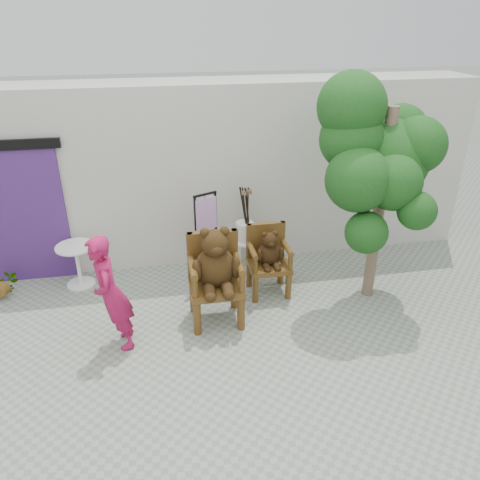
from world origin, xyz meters
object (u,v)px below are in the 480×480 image
Objects in this scene: chair_big at (215,268)px; tree at (379,154)px; person at (111,294)px; chair_small at (268,255)px; display_stand at (207,248)px; cafe_table at (77,261)px; stool_bucket at (245,232)px.

chair_big is 0.44× the size of tree.
chair_small is at bearing 105.54° from person.
display_stand is at bearing 158.99° from tree.
cafe_table is at bearing 165.99° from chair_small.
chair_small is at bearing -77.07° from stool_bucket.
chair_big reaches higher than chair_small.
tree reaches higher than cafe_table.
display_stand is (-0.89, 0.50, -0.06)m from chair_small.
chair_small is 0.75× the size of stool_bucket.
display_stand is at bearing 150.44° from chair_small.
chair_big is 1.34× the size of chair_small.
chair_big is at bearing -146.49° from chair_small.
chair_big is at bearing 96.98° from person.
person is 3.99m from tree.
cafe_table is at bearing -177.18° from stool_bucket.
person reaches higher than chair_big.
display_stand is 1.04× the size of stool_bucket.
tree reaches higher than display_stand.
tree is at bearing -14.35° from cafe_table.
stool_bucket is 0.44× the size of tree.
tree is at bearing 91.80° from person.
chair_big is at bearing -115.62° from stool_bucket.
chair_small is 3.03m from cafe_table.
chair_big is at bearing -33.16° from cafe_table.
cafe_table is at bearing -165.14° from person.
stool_bucket is (2.07, 1.79, -0.16)m from person.
person reaches higher than chair_small.
chair_small is 2.17m from tree.
stool_bucket is at bearing 124.17° from person.
display_stand is 0.45× the size of tree.
person reaches higher than stool_bucket.
chair_small is 1.02m from display_stand.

